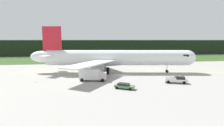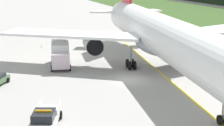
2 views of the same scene
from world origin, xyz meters
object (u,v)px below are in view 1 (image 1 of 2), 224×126
object	(u,v)px
airliner	(113,58)
catering_truck	(92,74)
ops_pickup_truck	(177,80)
staff_car	(124,86)

from	to	relation	value
airliner	catering_truck	world-z (taller)	airliner
airliner	catering_truck	bearing A→B (deg)	-122.78
airliner	catering_truck	xyz separation A→B (m)	(-7.68, -11.92, -3.23)
catering_truck	ops_pickup_truck	bearing A→B (deg)	-14.63
staff_car	airliner	bearing A→B (deg)	88.16
airliner	ops_pickup_truck	world-z (taller)	airliner
catering_truck	staff_car	distance (m)	11.65
catering_truck	staff_car	world-z (taller)	catering_truck
staff_car	ops_pickup_truck	bearing A→B (deg)	13.85
ops_pickup_truck	catering_truck	size ratio (longest dim) A/B	0.78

